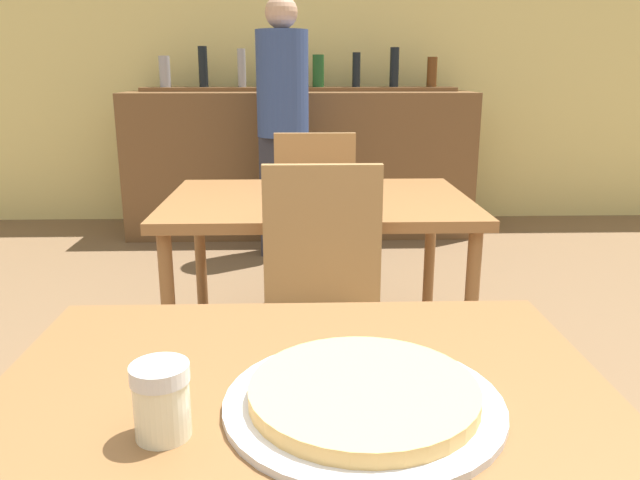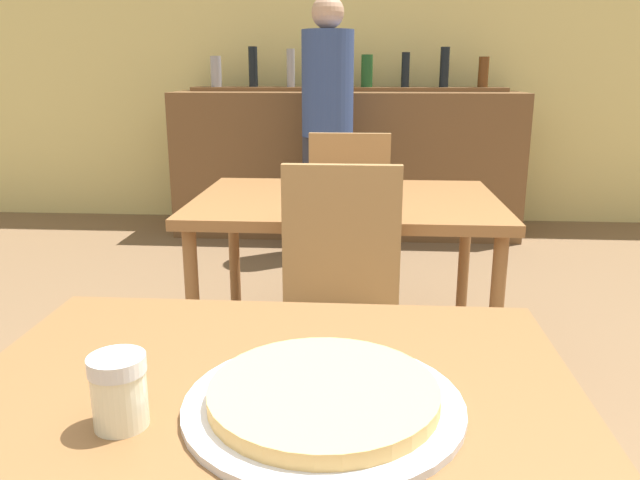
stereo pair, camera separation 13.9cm
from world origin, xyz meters
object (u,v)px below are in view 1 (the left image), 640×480
Objects in this scene: chair_far_side_back at (314,215)px; person_standing at (283,120)px; cheese_shaker at (161,400)px; chair_far_side_front at (323,300)px; pizza_tray at (363,397)px.

person_standing reaches higher than chair_far_side_back.
cheese_shaker is (-0.25, -2.28, 0.28)m from chair_far_side_back.
chair_far_side_back is at bearing 83.66° from cheese_shaker.
chair_far_side_front is 2.39m from person_standing.
cheese_shaker is (-0.25, -1.10, 0.28)m from chair_far_side_front.
chair_far_side_back reaches higher than pizza_tray.
pizza_tray is 3.93× the size of cheese_shaker.
pizza_tray is at bearing 90.47° from chair_far_side_back.
person_standing is (-0.20, 3.40, 0.13)m from pizza_tray.
chair_far_side_back is (-0.00, 1.17, 0.00)m from chair_far_side_front.
chair_far_side_front is 1.17m from cheese_shaker.
chair_far_side_front is at bearing 90.00° from chair_far_side_back.
pizza_tray is at bearing -86.66° from person_standing.
person_standing is at bearing 93.34° from pizza_tray.
person_standing is (-0.18, 2.36, 0.38)m from chair_far_side_front.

